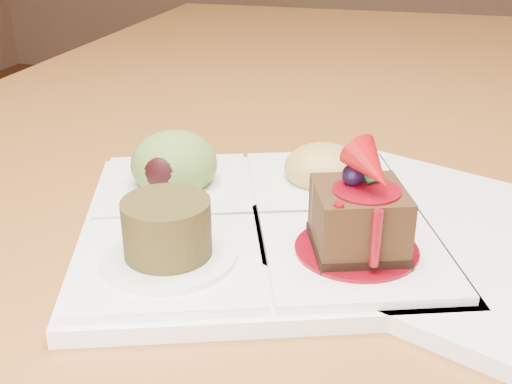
# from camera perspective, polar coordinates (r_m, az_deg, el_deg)

# --- Properties ---
(dining_table) EXTENTS (1.00, 1.80, 0.75)m
(dining_table) POSITION_cam_1_polar(r_m,az_deg,el_deg) (0.69, 6.83, -1.27)
(dining_table) COLOR brown
(dining_table) RESTS_ON ground
(sampler_plate) EXTENTS (0.33, 0.33, 0.10)m
(sampler_plate) POSITION_cam_1_polar(r_m,az_deg,el_deg) (0.48, -0.29, -1.43)
(sampler_plate) COLOR white
(sampler_plate) RESTS_ON dining_table
(second_plate) EXTENTS (0.31, 0.31, 0.01)m
(second_plate) POSITION_cam_1_polar(r_m,az_deg,el_deg) (0.49, 14.32, -3.44)
(second_plate) COLOR white
(second_plate) RESTS_ON dining_table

